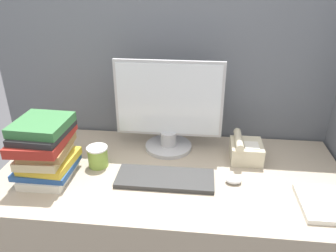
% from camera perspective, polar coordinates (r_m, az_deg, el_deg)
% --- Properties ---
extents(cubicle_panel_rear, '(1.98, 0.04, 1.61)m').
position_cam_1_polar(cubicle_panel_rear, '(1.86, 1.75, 0.28)').
color(cubicle_panel_rear, slate).
rests_on(cubicle_panel_rear, ground_plane).
extents(desk, '(1.58, 0.75, 0.76)m').
position_cam_1_polar(desk, '(1.77, 0.43, -18.24)').
color(desk, tan).
rests_on(desk, ground_plane).
extents(monitor, '(0.53, 0.24, 0.46)m').
position_cam_1_polar(monitor, '(1.62, 0.11, 2.59)').
color(monitor, '#B7B7BC').
rests_on(monitor, desk).
extents(keyboard, '(0.43, 0.17, 0.02)m').
position_cam_1_polar(keyboard, '(1.46, -0.51, -9.12)').
color(keyboard, '#333333').
rests_on(keyboard, desk).
extents(mouse, '(0.07, 0.05, 0.03)m').
position_cam_1_polar(mouse, '(1.47, 11.36, -9.26)').
color(mouse, silver).
rests_on(mouse, desk).
extents(coffee_cup, '(0.10, 0.10, 0.10)m').
position_cam_1_polar(coffee_cup, '(1.58, -12.12, -5.21)').
color(coffee_cup, '#8CB247').
rests_on(coffee_cup, desk).
extents(book_stack, '(0.24, 0.30, 0.27)m').
position_cam_1_polar(book_stack, '(1.53, -20.57, -3.72)').
color(book_stack, silver).
rests_on(book_stack, desk).
extents(desk_telephone, '(0.15, 0.18, 0.12)m').
position_cam_1_polar(desk_telephone, '(1.64, 13.32, -4.10)').
color(desk_telephone, beige).
rests_on(desk_telephone, desk).
extents(paper_pile, '(0.23, 0.23, 0.02)m').
position_cam_1_polar(paper_pile, '(1.47, 26.33, -12.11)').
color(paper_pile, white).
rests_on(paper_pile, desk).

